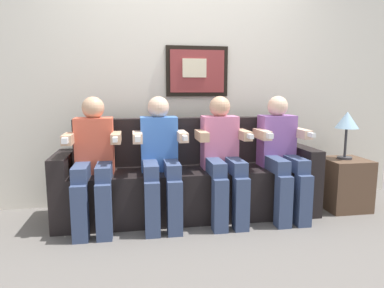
{
  "coord_description": "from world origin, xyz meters",
  "views": [
    {
      "loc": [
        -0.51,
        -2.78,
        1.17
      ],
      "look_at": [
        0.0,
        0.15,
        0.7
      ],
      "focal_mm": 32.42,
      "sensor_mm": 36.0,
      "label": 1
    }
  ],
  "objects": [
    {
      "name": "ground_plane",
      "position": [
        0.0,
        0.0,
        0.0
      ],
      "size": [
        6.2,
        6.2,
        0.0
      ],
      "primitive_type": "plane",
      "color": "#66605B"
    },
    {
      "name": "back_wall_assembly",
      "position": [
        0.0,
        0.76,
        1.3
      ],
      "size": [
        4.77,
        0.1,
        2.6
      ],
      "color": "silver",
      "rests_on": "ground_plane"
    },
    {
      "name": "couch",
      "position": [
        0.0,
        0.33,
        0.31
      ],
      "size": [
        2.37,
        0.58,
        0.9
      ],
      "color": "black",
      "rests_on": "ground_plane"
    },
    {
      "name": "person_leftmost",
      "position": [
        -0.83,
        0.16,
        0.61
      ],
      "size": [
        0.46,
        0.56,
        1.11
      ],
      "color": "#D8593F",
      "rests_on": "ground_plane"
    },
    {
      "name": "person_left_center",
      "position": [
        -0.28,
        0.16,
        0.61
      ],
      "size": [
        0.46,
        0.56,
        1.11
      ],
      "color": "#3F72CC",
      "rests_on": "ground_plane"
    },
    {
      "name": "person_right_center",
      "position": [
        0.28,
        0.16,
        0.61
      ],
      "size": [
        0.46,
        0.56,
        1.11
      ],
      "color": "pink",
      "rests_on": "ground_plane"
    },
    {
      "name": "person_rightmost",
      "position": [
        0.83,
        0.16,
        0.61
      ],
      "size": [
        0.46,
        0.56,
        1.11
      ],
      "color": "#8C59A5",
      "rests_on": "ground_plane"
    },
    {
      "name": "side_table_right",
      "position": [
        1.54,
        0.22,
        0.25
      ],
      "size": [
        0.4,
        0.4,
        0.5
      ],
      "color": "brown",
      "rests_on": "ground_plane"
    },
    {
      "name": "table_lamp",
      "position": [
        1.53,
        0.23,
        0.86
      ],
      "size": [
        0.22,
        0.22,
        0.46
      ],
      "color": "#333338",
      "rests_on": "side_table_right"
    }
  ]
}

